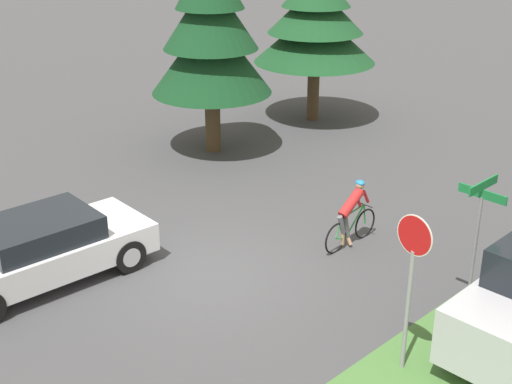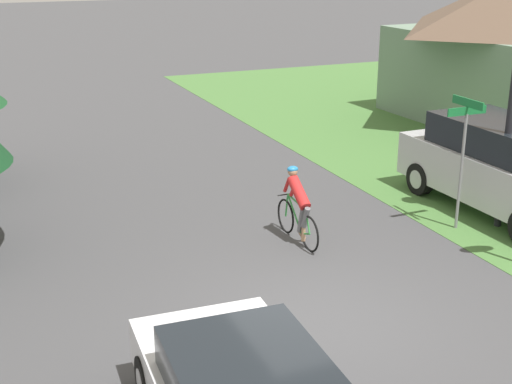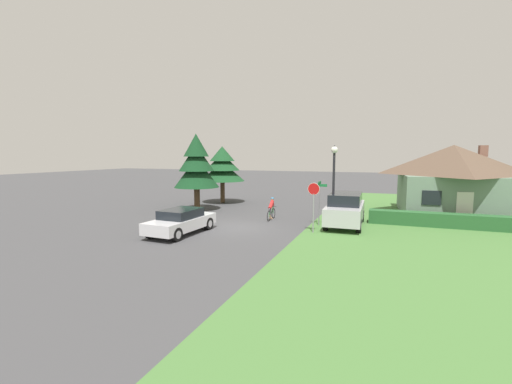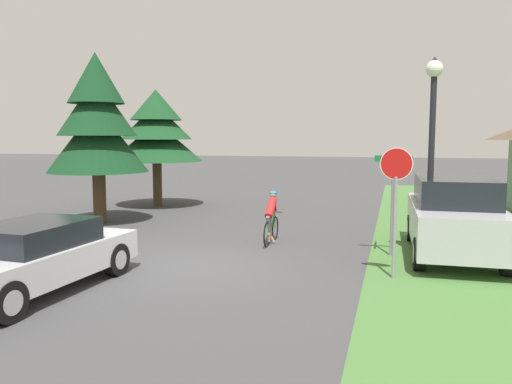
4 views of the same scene
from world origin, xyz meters
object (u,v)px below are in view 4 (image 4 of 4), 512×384
at_px(conifer_tall_near, 97,122).
at_px(conifer_tall_far, 156,131).
at_px(parked_suv_right, 454,216).
at_px(street_lamp, 432,124).
at_px(cyclist, 271,218).
at_px(sedan_left_lane, 34,257).
at_px(street_name_sign, 393,182).
at_px(stop_sign, 396,188).

bearing_deg(conifer_tall_near, conifer_tall_far, 89.60).
distance_m(parked_suv_right, street_lamp, 2.44).
distance_m(cyclist, conifer_tall_far, 9.44).
relative_size(sedan_left_lane, conifer_tall_near, 0.76).
height_order(street_name_sign, conifer_tall_far, conifer_tall_far).
height_order(street_lamp, conifer_tall_far, conifer_tall_far).
height_order(conifer_tall_near, conifer_tall_far, conifer_tall_near).
xyz_separation_m(cyclist, conifer_tall_far, (-6.63, 6.22, 2.54)).
height_order(parked_suv_right, street_lamp, street_lamp).
bearing_deg(parked_suv_right, conifer_tall_near, 78.67).
bearing_deg(street_lamp, parked_suv_right, 47.46).
relative_size(sedan_left_lane, street_name_sign, 1.66).
bearing_deg(cyclist, street_name_sign, -102.50).
bearing_deg(street_name_sign, stop_sign, -88.07).
relative_size(parked_suv_right, conifer_tall_far, 0.98).
distance_m(stop_sign, street_lamp, 2.42).
height_order(stop_sign, conifer_tall_near, conifer_tall_near).
relative_size(parked_suv_right, street_name_sign, 1.85).
distance_m(cyclist, stop_sign, 4.50).
xyz_separation_m(sedan_left_lane, parked_suv_right, (8.04, 5.33, 0.32)).
bearing_deg(cyclist, street_lamp, -103.32).
relative_size(conifer_tall_near, conifer_tall_far, 1.17).
distance_m(street_name_sign, conifer_tall_far, 12.14).
bearing_deg(conifer_tall_near, street_lamp, -14.38).
bearing_deg(street_lamp, street_name_sign, 164.40).
bearing_deg(sedan_left_lane, stop_sign, -64.24).
xyz_separation_m(parked_suv_right, street_lamp, (-0.63, -0.69, 2.25)).
height_order(sedan_left_lane, stop_sign, stop_sign).
relative_size(parked_suv_right, stop_sign, 1.80).
bearing_deg(conifer_tall_far, sedan_left_lane, -74.18).
bearing_deg(conifer_tall_far, street_lamp, -33.60).
bearing_deg(conifer_tall_far, cyclist, -43.19).
distance_m(cyclist, street_lamp, 4.93).
distance_m(street_lamp, conifer_tall_far, 12.91).
bearing_deg(stop_sign, conifer_tall_near, -19.61).
xyz_separation_m(cyclist, parked_suv_right, (4.75, -0.23, 0.30)).
relative_size(sedan_left_lane, street_lamp, 0.92).
xyz_separation_m(street_lamp, conifer_tall_near, (-10.78, 2.76, 0.25)).
height_order(parked_suv_right, conifer_tall_far, conifer_tall_far).
bearing_deg(sedan_left_lane, conifer_tall_far, 18.75).
bearing_deg(street_name_sign, parked_suv_right, 16.66).
bearing_deg(parked_suv_right, conifer_tall_far, 59.42).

